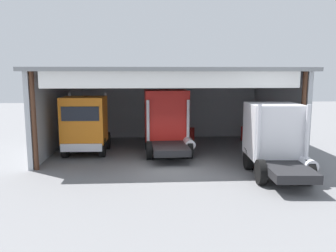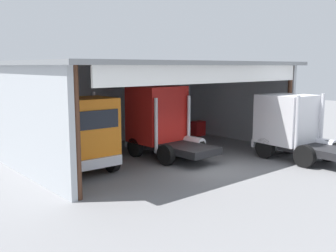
% 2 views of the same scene
% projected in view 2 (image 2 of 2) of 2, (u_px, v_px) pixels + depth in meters
% --- Properties ---
extents(ground_plane, '(80.00, 80.00, 0.00)m').
position_uv_depth(ground_plane, '(210.00, 169.00, 18.34)').
color(ground_plane, slate).
rests_on(ground_plane, ground).
extents(workshop_shed, '(14.54, 9.34, 5.04)m').
position_uv_depth(workshop_shed, '(143.00, 90.00, 21.69)').
color(workshop_shed, '#ADB2B7').
rests_on(workshop_shed, ground).
extents(truck_orange_center_bay, '(2.58, 4.28, 3.59)m').
position_uv_depth(truck_orange_center_bay, '(83.00, 134.00, 17.40)').
color(truck_orange_center_bay, orange).
rests_on(truck_orange_center_bay, ground).
extents(truck_red_right_bay, '(2.83, 5.11, 3.75)m').
position_uv_depth(truck_red_right_bay, '(161.00, 120.00, 20.73)').
color(truck_red_right_bay, red).
rests_on(truck_red_right_bay, ground).
extents(truck_white_center_right_bay, '(2.61, 5.06, 3.42)m').
position_uv_depth(truck_white_center_right_bay, '(291.00, 125.00, 20.23)').
color(truck_white_center_right_bay, white).
rests_on(truck_white_center_right_bay, ground).
extents(oil_drum, '(0.58, 0.58, 0.90)m').
position_uv_depth(oil_drum, '(148.00, 135.00, 24.88)').
color(oil_drum, '#B21E19').
rests_on(oil_drum, ground).
extents(tool_cart, '(0.90, 0.60, 1.00)m').
position_uv_depth(tool_cart, '(198.00, 128.00, 27.13)').
color(tool_cart, red).
rests_on(tool_cart, ground).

